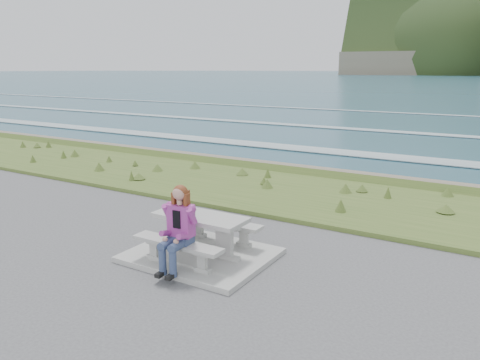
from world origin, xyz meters
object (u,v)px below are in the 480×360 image
(bench_landward, at_px, (177,247))
(seated_woman, at_px, (176,240))
(bench_seaward, at_px, (221,225))
(picnic_table, at_px, (200,224))

(bench_landward, relative_size, seated_woman, 1.21)
(bench_seaward, relative_size, seated_woman, 1.21)
(bench_landward, distance_m, bench_seaward, 1.40)
(bench_landward, xyz_separation_m, bench_seaward, (0.00, 1.40, 0.00))
(bench_landward, bearing_deg, picnic_table, 90.00)
(bench_landward, relative_size, bench_seaward, 1.00)
(bench_landward, xyz_separation_m, seated_woman, (0.10, -0.14, 0.20))
(picnic_table, height_order, bench_landward, picnic_table)
(picnic_table, bearing_deg, bench_landward, -90.00)
(seated_woman, bearing_deg, bench_seaward, 89.11)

